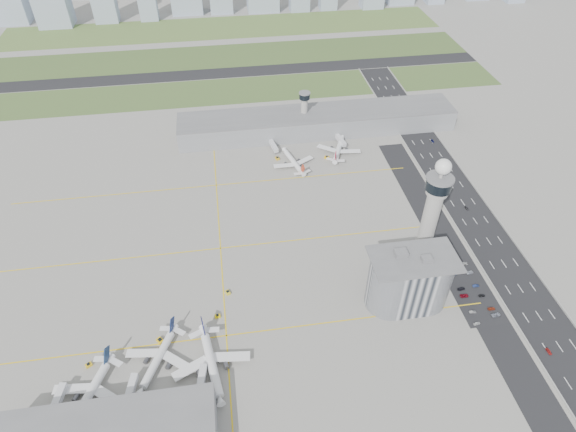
{
  "coord_description": "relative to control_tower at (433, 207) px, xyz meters",
  "views": [
    {
      "loc": [
        -31.26,
        -168.87,
        195.71
      ],
      "look_at": [
        0.0,
        35.0,
        15.0
      ],
      "focal_mm": 30.0,
      "sensor_mm": 36.0,
      "label": 1
    }
  ],
  "objects": [
    {
      "name": "car_lot_7",
      "position": [
        21.45,
        -42.55,
        -34.48
      ],
      "size": [
        3.9,
        1.64,
        1.12
      ],
      "primitive_type": "imported",
      "rotation": [
        0.0,
        0.0,
        1.55
      ],
      "color": "maroon",
      "rests_on": "ground"
    },
    {
      "name": "car_lot_4",
      "position": [
        11.89,
        -17.52,
        -34.46
      ],
      "size": [
        3.44,
        1.43,
        1.17
      ],
      "primitive_type": "imported",
      "rotation": [
        0.0,
        0.0,
        1.56
      ],
      "color": "navy",
      "rests_on": "ground"
    },
    {
      "name": "car_hw_2",
      "position": [
        50.73,
        111.46,
        -34.5
      ],
      "size": [
        1.88,
        3.94,
        1.09
      ],
      "primitive_type": "imported",
      "rotation": [
        0.0,
        0.0,
        -0.02
      ],
      "color": "#151B53",
      "rests_on": "ground"
    },
    {
      "name": "car_lot_2",
      "position": [
        11.35,
        -32.59,
        -34.42
      ],
      "size": [
        4.48,
        2.13,
        1.24
      ],
      "primitive_type": "imported",
      "rotation": [
        0.0,
        0.0,
        1.55
      ],
      "color": "maroon",
      "rests_on": "ground"
    },
    {
      "name": "car_lot_10",
      "position": [
        21.22,
        -17.67,
        -34.48
      ],
      "size": [
        4.23,
        2.4,
        1.11
      ],
      "primitive_type": "imported",
      "rotation": [
        0.0,
        0.0,
        1.71
      ],
      "color": "#B1B6C3",
      "rests_on": "ground"
    },
    {
      "name": "grass_strip_2",
      "position": [
        -92.0,
        372.0,
        -35.0
      ],
      "size": [
        480.0,
        70.0,
        0.08
      ],
      "primitive_type": "cube",
      "color": "#516731",
      "rests_on": "ground"
    },
    {
      "name": "car_lot_0",
      "position": [
        10.06,
        -49.92,
        -34.45
      ],
      "size": [
        3.63,
        1.91,
        1.18
      ],
      "primitive_type": "imported",
      "rotation": [
        0.0,
        0.0,
        1.73
      ],
      "color": "silver",
      "rests_on": "ground"
    },
    {
      "name": "car_lot_3",
      "position": [
        11.78,
        -27.9,
        -34.45
      ],
      "size": [
        4.3,
        2.24,
        1.19
      ],
      "primitive_type": "imported",
      "rotation": [
        0.0,
        0.0,
        1.71
      ],
      "color": "black",
      "rests_on": "ground"
    },
    {
      "name": "terminal_pier",
      "position": [
        -32.0,
        140.0,
        -27.14
      ],
      "size": [
        210.0,
        32.0,
        15.8
      ],
      "color": "gray",
      "rests_on": "ground"
    },
    {
      "name": "landside_road",
      "position": [
        18.0,
        -18.0,
        -35.0
      ],
      "size": [
        18.0,
        260.0,
        0.08
      ],
      "primitive_type": "cube",
      "color": "black",
      "rests_on": "ground"
    },
    {
      "name": "taxiway_line_h_2",
      "position": [
        -112.0,
        82.0,
        -35.04
      ],
      "size": [
        260.0,
        0.6,
        0.01
      ],
      "primitive_type": "cube",
      "color": "yellow",
      "rests_on": "ground"
    },
    {
      "name": "tug_4",
      "position": [
        -67.61,
        106.01,
        -34.08
      ],
      "size": [
        3.09,
        3.81,
        1.93
      ],
      "primitive_type": null,
      "rotation": [
        0.0,
        0.0,
        0.27
      ],
      "color": "gold",
      "rests_on": "ground"
    },
    {
      "name": "airplane_far_b",
      "position": [
        -22.06,
        109.01,
        -29.73
      ],
      "size": [
        44.08,
        47.24,
        10.63
      ],
      "primitive_type": null,
      "rotation": [
        0.0,
        0.0,
        1.19
      ],
      "color": "white",
      "rests_on": "ground"
    },
    {
      "name": "control_tower",
      "position": [
        0.0,
        0.0,
        0.0
      ],
      "size": [
        14.0,
        14.0,
        64.5
      ],
      "color": "#ADAAA5",
      "rests_on": "ground"
    },
    {
      "name": "airplane_near_b",
      "position": [
        -143.43,
        -48.11,
        -29.74
      ],
      "size": [
        44.6,
        47.56,
        10.6
      ],
      "primitive_type": null,
      "rotation": [
        0.0,
        0.0,
        -1.98
      ],
      "color": "white",
      "rests_on": "ground"
    },
    {
      "name": "tug_5",
      "position": [
        -32.42,
        101.77,
        -34.08
      ],
      "size": [
        3.99,
        3.58,
        1.92
      ],
      "primitive_type": null,
      "rotation": [
        0.0,
        0.0,
        1.07
      ],
      "color": "#EAAB0D",
      "rests_on": "ground"
    },
    {
      "name": "taxiway_line_v",
      "position": [
        -112.0,
        22.0,
        -35.04
      ],
      "size": [
        0.6,
        260.0,
        0.01
      ],
      "primitive_type": "cube",
      "color": "yellow",
      "rests_on": "ground"
    },
    {
      "name": "taxiway_line_h_0",
      "position": [
        -112.0,
        -38.0,
        -35.04
      ],
      "size": [
        260.0,
        0.6,
        0.01
      ],
      "primitive_type": "cube",
      "color": "yellow",
      "rests_on": "ground"
    },
    {
      "name": "car_hw_0",
      "position": [
        36.28,
        -69.92,
        -34.42
      ],
      "size": [
        1.77,
        3.78,
        1.25
      ],
      "primitive_type": "imported",
      "rotation": [
        0.0,
        0.0,
        0.08
      ],
      "color": "#A6211F",
      "rests_on": "ground"
    },
    {
      "name": "car_hw_1",
      "position": [
        42.71,
        33.7,
        -34.49
      ],
      "size": [
        1.67,
        3.48,
        1.1
      ],
      "primitive_type": "imported",
      "rotation": [
        0.0,
        0.0,
        0.16
      ],
      "color": "black",
      "rests_on": "ground"
    },
    {
      "name": "car_lot_1",
      "position": [
        11.19,
        -42.98,
        -34.48
      ],
      "size": [
        3.46,
        1.36,
        1.12
      ],
      "primitive_type": "imported",
      "rotation": [
        0.0,
        0.0,
        1.52
      ],
      "color": "gray",
      "rests_on": "ground"
    },
    {
      "name": "grass_strip_0",
      "position": [
        -92.0,
        217.0,
        -35.0
      ],
      "size": [
        480.0,
        50.0,
        0.08
      ],
      "primitive_type": "cube",
      "color": "#4B642F",
      "rests_on": "ground"
    },
    {
      "name": "admin_building",
      "position": [
        -20.01,
        -30.0,
        -19.74
      ],
      "size": [
        42.0,
        24.0,
        33.5
      ],
      "color": "#B2B2B7",
      "rests_on": "ground"
    },
    {
      "name": "jet_bridge_far_0",
      "position": [
        -70.0,
        124.0,
        -32.19
      ],
      "size": [
        5.39,
        14.31,
        5.7
      ],
      "primitive_type": null,
      "rotation": [
        0.0,
        0.0,
        -1.4
      ],
      "color": "silver",
      "rests_on": "ground"
    },
    {
      "name": "car_lot_9",
      "position": [
        20.3,
        -27.11,
        -34.45
      ],
      "size": [
        3.64,
        1.48,
        1.18
      ],
      "primitive_type": "imported",
      "rotation": [
        0.0,
        0.0,
        1.64
      ],
      "color": "navy",
      "rests_on": "ground"
    },
    {
      "name": "tug_3",
      "position": [
        -109.78,
        -11.89,
        -34.18
      ],
      "size": [
        2.98,
        3.5,
        1.72
      ],
      "primitive_type": null,
      "rotation": [
        0.0,
        0.0,
        0.38
      ],
      "color": "gold",
      "rests_on": "ground"
    },
    {
      "name": "taxiway_line_h_1",
      "position": [
        -112.0,
        22.0,
        -35.04
      ],
      "size": [
        260.0,
        0.6,
        0.01
      ],
      "primitive_type": "cube",
      "color": "yellow",
      "rests_on": "ground"
    },
    {
      "name": "tug_0",
      "position": [
        -174.82,
        -44.8,
        -34.2
      ],
      "size": [
        3.5,
        3.18,
        1.68
      ],
      "primitive_type": null,
      "rotation": [
        0.0,
        0.0,
        2.1
      ],
      "color": "gold",
      "rests_on": "ground"
    },
    {
      "name": "grass_strip_1",
      "position": [
        -92.0,
        292.0,
        -35.0
      ],
      "size": [
        480.0,
        60.0,
        0.08
      ],
      "primitive_type": "cube",
      "color": "#3D582A",
      "rests_on": "ground"
    },
    {
      "name": "runway",
      "position": [
        -92.0,
        254.0,
        -34.98
      ],
      "size": [
        480.0,
        22.0,
        0.1
      ],
      "primitive_type": "cube",
      "color": "black",
      "rests_on": "ground"
    },
    {
      "name": "car_hw_4",
      "position": [
        36.22,
        170.14,
        -34.46
      ],
      "size": [
        1.85,
        3.59,
        1.17
      ],
      "primitive_type": "imported",
      "rotation": [
        0.0,
        0.0,
        -0.14
      ],
      "color": "slate",
      "rests_on": "ground"
    },
    {
      "name": "airplane_near_a",
      "position": [
        -171.65,
        -61.86,
        -29.37
      ],
      "size": [
        46.9,
        50.31,
        11.34
      ],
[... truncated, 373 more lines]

